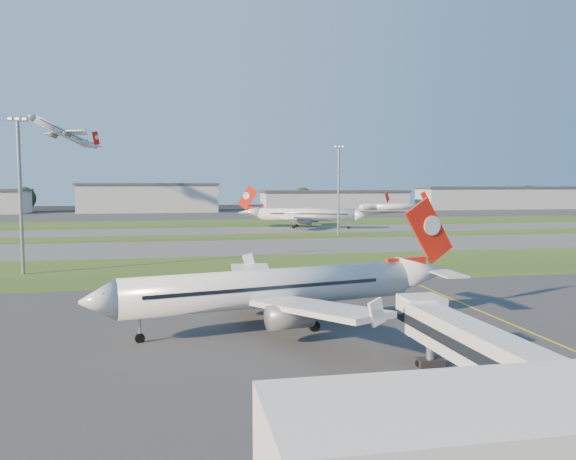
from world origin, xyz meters
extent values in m
plane|color=black|center=(0.00, 0.00, 0.00)|extent=(700.00, 700.00, 0.00)
cube|color=#333335|center=(0.00, 0.00, 0.01)|extent=(300.00, 70.00, 0.01)
cube|color=#2D4517|center=(0.00, 52.00, 0.01)|extent=(300.00, 34.00, 0.01)
cube|color=#515154|center=(0.00, 85.00, 0.01)|extent=(300.00, 32.00, 0.01)
cube|color=#2D4517|center=(0.00, 110.00, 0.01)|extent=(300.00, 18.00, 0.01)
cube|color=#515154|center=(0.00, 132.00, 0.01)|extent=(300.00, 26.00, 0.01)
cube|color=#2D4517|center=(0.00, 165.00, 0.01)|extent=(300.00, 40.00, 0.01)
cube|color=#333335|center=(0.00, 225.00, 0.01)|extent=(400.00, 80.00, 0.01)
cube|color=gold|center=(5.00, 0.00, 0.00)|extent=(0.25, 60.00, 0.02)
cube|color=#AF0A0F|center=(-14.00, -27.10, 5.50)|extent=(10.00, 0.30, 2.20)
cube|color=silver|center=(-9.80, -14.00, 4.00)|extent=(3.44, 24.08, 2.60)
cube|color=black|center=(-9.80, -14.00, 4.00)|extent=(3.59, 24.08, 0.80)
cube|color=silver|center=(-9.50, -2.60, 4.00)|extent=(3.40, 3.00, 3.00)
cylinder|color=gray|center=(-9.50, -4.50, 1.60)|extent=(0.70, 0.70, 3.20)
cube|color=black|center=(-9.50, -4.50, 0.35)|extent=(2.20, 1.20, 0.70)
cylinder|color=silver|center=(-20.30, 9.90, 4.31)|extent=(30.90, 10.17, 3.90)
cube|color=red|center=(-1.24, 13.93, 9.54)|extent=(6.58, 1.73, 7.76)
cube|color=silver|center=(-17.60, 2.08, 3.79)|extent=(10.88, 15.85, 1.58)
cube|color=silver|center=(-20.99, 18.13, 3.79)|extent=(5.16, 15.53, 1.58)
cylinder|color=slate|center=(-19.57, 3.97, 2.67)|extent=(4.70, 3.20, 2.36)
cylinder|color=slate|center=(-22.03, 15.61, 2.67)|extent=(4.70, 3.20, 2.36)
cylinder|color=silver|center=(12.21, 136.52, 4.57)|extent=(31.51, 17.07, 4.14)
cube|color=red|center=(-6.68, 144.94, 10.12)|extent=(6.60, 3.22, 8.24)
cube|color=silver|center=(14.76, 144.91, 4.03)|extent=(7.67, 16.93, 1.68)
cube|color=silver|center=(7.67, 129.01, 4.03)|extent=(13.92, 15.88, 1.68)
cylinder|color=slate|center=(15.28, 142.06, 2.83)|extent=(5.19, 4.15, 2.50)
cylinder|color=slate|center=(10.14, 130.53, 2.83)|extent=(5.19, 4.15, 2.50)
cylinder|color=silver|center=(-80.00, 216.31, 37.59)|extent=(21.77, 20.95, 3.40)
cube|color=red|center=(-67.70, 228.02, 42.15)|extent=(4.42, 4.23, 6.77)
cube|color=silver|center=(-74.42, 211.75, 37.14)|extent=(13.48, 10.58, 1.38)
cube|color=silver|center=(-84.28, 222.11, 37.14)|extent=(10.12, 13.65, 1.38)
cylinder|color=slate|center=(-76.75, 212.25, 36.16)|extent=(4.14, 4.08, 2.06)
cylinder|color=slate|center=(-83.90, 219.76, 36.16)|extent=(4.14, 4.08, 2.06)
cylinder|color=silver|center=(67.61, 224.44, 3.20)|extent=(21.78, 19.41, 3.20)
cube|color=red|center=(77.45, 232.93, 8.00)|extent=(4.11, 3.61, 6.16)
cylinder|color=silver|center=(80.56, 221.72, 3.20)|extent=(26.05, 3.63, 3.20)
cube|color=red|center=(93.56, 221.94, 8.00)|extent=(5.18, 0.39, 6.16)
cylinder|color=gray|center=(-55.00, 52.00, 12.50)|extent=(0.60, 0.60, 25.00)
cube|color=gray|center=(-55.00, 52.00, 25.40)|extent=(3.20, 0.50, 0.80)
cube|color=#FFF2CC|center=(-55.00, 52.00, 25.40)|extent=(2.80, 0.70, 0.35)
cylinder|color=gray|center=(15.00, 108.00, 12.50)|extent=(0.60, 0.60, 25.00)
cube|color=gray|center=(15.00, 108.00, 25.40)|extent=(3.20, 0.50, 0.80)
cube|color=#FFF2CC|center=(15.00, 108.00, 25.40)|extent=(2.80, 0.70, 0.35)
cube|color=#ABADB4|center=(-45.00, 255.00, 7.00)|extent=(70.00, 22.00, 14.00)
cube|color=#383A3F|center=(-45.00, 255.00, 14.60)|extent=(71.40, 23.00, 1.20)
cube|color=#ABADB4|center=(55.00, 255.00, 5.00)|extent=(80.00, 22.00, 10.00)
cube|color=#383A3F|center=(55.00, 255.00, 10.60)|extent=(81.60, 23.00, 1.20)
cube|color=#ABADB4|center=(155.00, 255.00, 6.00)|extent=(95.00, 22.00, 12.00)
cube|color=#383A3F|center=(155.00, 255.00, 12.60)|extent=(96.90, 23.00, 1.20)
cylinder|color=black|center=(-110.00, 270.00, 2.20)|extent=(1.00, 1.00, 4.40)
sphere|color=black|center=(-110.00, 270.00, 7.15)|extent=(12.10, 12.10, 12.10)
cylinder|color=black|center=(-20.00, 266.00, 1.80)|extent=(1.00, 1.00, 3.60)
sphere|color=black|center=(-20.00, 266.00, 5.85)|extent=(9.90, 9.90, 9.90)
cylinder|color=black|center=(40.00, 269.00, 2.10)|extent=(1.00, 1.00, 4.20)
sphere|color=black|center=(40.00, 269.00, 6.83)|extent=(11.55, 11.55, 11.55)
cylinder|color=black|center=(115.00, 267.00, 1.90)|extent=(1.00, 1.00, 3.80)
sphere|color=black|center=(115.00, 267.00, 6.17)|extent=(10.45, 10.45, 10.45)
cylinder|color=black|center=(185.00, 271.00, 2.30)|extent=(1.00, 1.00, 4.60)
sphere|color=black|center=(185.00, 271.00, 7.48)|extent=(12.65, 12.65, 12.65)
camera|label=1|loc=(-29.44, -46.32, 15.00)|focal=35.00mm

